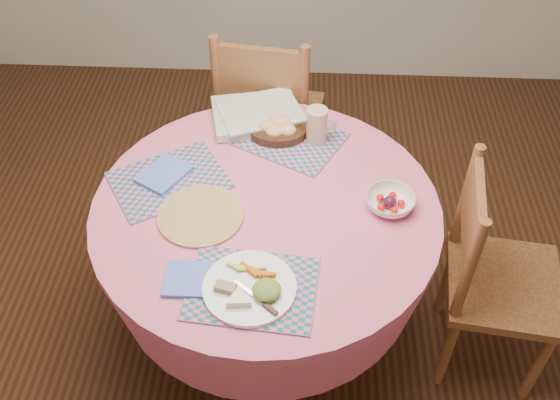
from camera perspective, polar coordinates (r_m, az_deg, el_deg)
The scene contains 15 objects.
ground at distance 2.78m, azimuth -1.05°, elevation -11.44°, with size 4.00×4.00×0.00m, color #331C0F.
dining_table at distance 2.34m, azimuth -1.22°, elevation -3.86°, with size 1.24×1.24×0.75m.
chair_right at distance 2.45m, azimuth 18.82°, elevation -6.51°, with size 0.47×0.49×0.94m.
chair_back at distance 2.97m, azimuth -1.12°, elevation 7.70°, with size 0.52×0.51×1.00m.
placemat_front at distance 1.96m, azimuth -2.59°, elevation -8.06°, with size 0.40×0.30×0.01m, color #126766.
placemat_left at distance 2.33m, azimuth -10.09°, elevation 1.81°, with size 0.40×0.30×0.01m, color #126766.
placemat_back at distance 2.47m, azimuth 0.76°, elevation 5.66°, with size 0.40×0.30×0.01m, color #126766.
wicker_trivet at distance 2.17m, azimuth -7.27°, elevation -1.42°, with size 0.30×0.30×0.01m, color #93673F.
napkin_near at distance 1.99m, azimuth -7.96°, elevation -7.21°, with size 0.18×0.14×0.01m, color #526BD4.
napkin_far at distance 2.34m, azimuth -10.56°, elevation 2.36°, with size 0.18×0.14×0.01m, color #526BD4.
dinner_plate at distance 1.94m, azimuth -2.63°, elevation -7.99°, with size 0.29×0.29×0.05m.
bread_bowl at distance 2.47m, azimuth -0.23°, elevation 6.55°, with size 0.23×0.23×0.08m.
latte_mug at distance 2.42m, azimuth 3.44°, elevation 6.84°, with size 0.12×0.08×0.14m.
fruit_bowl at distance 2.21m, azimuth 10.03°, elevation -0.19°, with size 0.20×0.20×0.05m.
newspaper_stack at distance 2.56m, azimuth -2.18°, elevation 7.86°, with size 0.41×0.35×0.04m.
Camera 1 is at (0.13, -1.54, 2.31)m, focal length 40.00 mm.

